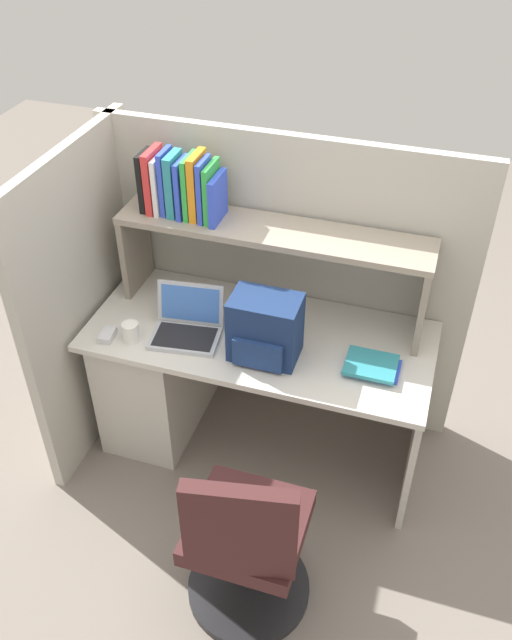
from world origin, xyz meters
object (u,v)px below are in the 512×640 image
object	(u,v)px
computer_mouse	(107,335)
paper_cup	(131,332)
office_chair	(246,548)
laptop	(187,325)
backpack	(265,329)

from	to	relation	value
computer_mouse	paper_cup	xyz separation A→B (m)	(0.11, 0.02, 0.03)
paper_cup	office_chair	xyz separation A→B (m)	(0.77, -0.66, -0.38)
laptop	paper_cup	bearing A→B (deg)	-152.29
laptop	paper_cup	distance (m)	0.26
backpack	office_chair	bearing A→B (deg)	-78.00
computer_mouse	paper_cup	world-z (taller)	paper_cup
paper_cup	backpack	bearing A→B (deg)	7.82
backpack	paper_cup	world-z (taller)	backpack
computer_mouse	paper_cup	distance (m)	0.12
laptop	office_chair	size ratio (longest dim) A/B	0.37
paper_cup	office_chair	world-z (taller)	office_chair
paper_cup	laptop	bearing A→B (deg)	27.71
backpack	paper_cup	xyz separation A→B (m)	(-0.61, -0.08, -0.10)
laptop	paper_cup	size ratio (longest dim) A/B	3.82
laptop	backpack	xyz separation A→B (m)	(0.38, -0.04, 0.10)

